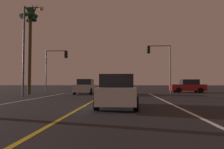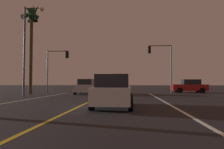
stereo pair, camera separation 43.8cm
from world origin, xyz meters
name	(u,v)px [view 1 (the left image)]	position (x,y,z in m)	size (l,w,h in m)	color
lane_edge_right	(192,114)	(5.04, 9.39, 0.00)	(0.16, 30.77, 0.01)	silver
lane_center_divider	(72,113)	(0.00, 9.39, 0.00)	(0.16, 30.77, 0.01)	gold
car_oncoming	(85,87)	(-2.36, 23.75, 0.82)	(2.02, 4.30, 1.70)	black
car_crossing_side	(188,86)	(10.32, 27.42, 0.82)	(4.30, 2.02, 1.70)	black
car_lead_same_lane	(117,92)	(1.86, 11.37, 0.82)	(2.02, 4.30, 1.70)	black
traffic_light_near_right	(159,58)	(6.35, 25.27, 4.26)	(2.87, 0.36, 5.78)	#4C4C51
traffic_light_near_left	(57,61)	(-6.31, 25.27, 3.94)	(2.85, 0.36, 5.31)	#4C4C51
street_lamp_left_mid	(28,39)	(-6.72, 18.73, 5.30)	(1.94, 0.44, 8.44)	#4C4C51
palm_tree_left_mid	(30,22)	(-8.18, 22.05, 8.03)	(2.26, 2.17, 10.03)	#473826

